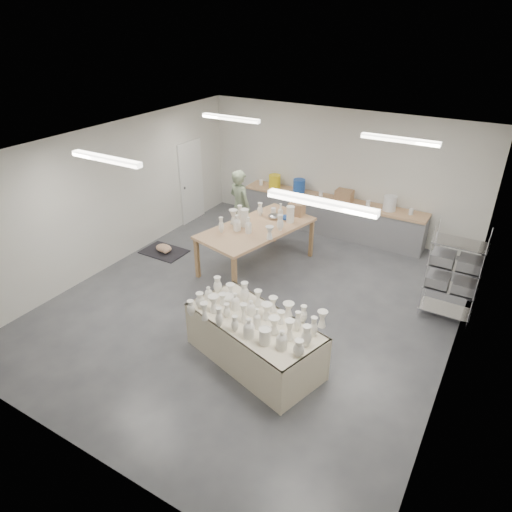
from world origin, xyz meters
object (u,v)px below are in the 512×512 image
Objects in this scene: drying_table at (254,338)px; potter at (240,206)px; work_table at (260,225)px; red_stool at (246,225)px.

drying_table is 1.36× the size of potter.
potter reaches higher than work_table.
red_stool is (-2.51, 3.83, -0.14)m from drying_table.
potter is at bearing 154.91° from work_table.
red_stool is (0.00, 0.27, -0.59)m from potter.
work_table reaches higher than drying_table.
work_table is at bearing 135.10° from drying_table.
drying_table is 4.58m from red_stool.
potter is at bearing 141.71° from drying_table.
potter is (-1.01, 0.81, -0.06)m from work_table.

